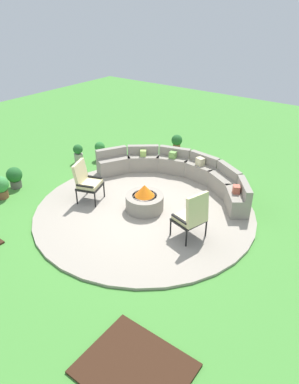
% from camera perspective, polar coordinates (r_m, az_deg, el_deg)
% --- Properties ---
extents(ground_plane, '(24.00, 24.00, 0.00)m').
position_cam_1_polar(ground_plane, '(8.58, -0.79, -3.15)').
color(ground_plane, '#478C38').
extents(patio_circle, '(5.34, 5.34, 0.06)m').
position_cam_1_polar(patio_circle, '(8.57, -0.79, -2.98)').
color(patio_circle, '#9E9384').
rests_on(patio_circle, ground_plane).
extents(mulch_bed_right, '(1.50, 1.24, 0.04)m').
position_cam_1_polar(mulch_bed_right, '(5.52, -2.46, -26.92)').
color(mulch_bed_right, '#382114').
rests_on(mulch_bed_right, ground_plane).
extents(fire_pit, '(0.92, 0.92, 0.67)m').
position_cam_1_polar(fire_pit, '(8.42, -0.81, -1.34)').
color(fire_pit, gray).
rests_on(fire_pit, patio_circle).
extents(curved_stone_bench, '(4.63, 1.93, 0.72)m').
position_cam_1_polar(curved_stone_bench, '(9.73, 4.95, 3.32)').
color(curved_stone_bench, gray).
rests_on(curved_stone_bench, patio_circle).
extents(lounge_chair_front_left, '(0.72, 0.73, 1.05)m').
position_cam_1_polar(lounge_chair_front_left, '(8.81, -10.32, 1.83)').
color(lounge_chair_front_left, black).
rests_on(lounge_chair_front_left, patio_circle).
extents(lounge_chair_front_right, '(0.70, 0.74, 1.11)m').
position_cam_1_polar(lounge_chair_front_right, '(7.33, 7.02, -3.79)').
color(lounge_chair_front_right, black).
rests_on(lounge_chair_front_right, patio_circle).
extents(potted_plant_0, '(0.32, 0.32, 0.60)m').
position_cam_1_polar(potted_plant_0, '(11.33, -8.12, 6.83)').
color(potted_plant_0, '#A89E8E').
rests_on(potted_plant_0, ground_plane).
extents(potted_plant_1, '(0.43, 0.43, 0.59)m').
position_cam_1_polar(potted_plant_1, '(10.19, -21.24, 2.37)').
color(potted_plant_1, '#605B56').
rests_on(potted_plant_1, ground_plane).
extents(potted_plant_3, '(0.36, 0.36, 0.63)m').
position_cam_1_polar(potted_plant_3, '(11.76, 4.49, 8.09)').
color(potted_plant_3, brown).
rests_on(potted_plant_3, ground_plane).
extents(potted_plant_4, '(0.30, 0.30, 0.60)m').
position_cam_1_polar(potted_plant_4, '(11.25, -11.59, 6.30)').
color(potted_plant_4, '#A89E8E').
rests_on(potted_plant_4, ground_plane).
extents(potted_plant_5, '(0.44, 0.44, 0.60)m').
position_cam_1_polar(potted_plant_5, '(9.79, -23.24, 0.85)').
color(potted_plant_5, brown).
rests_on(potted_plant_5, ground_plane).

